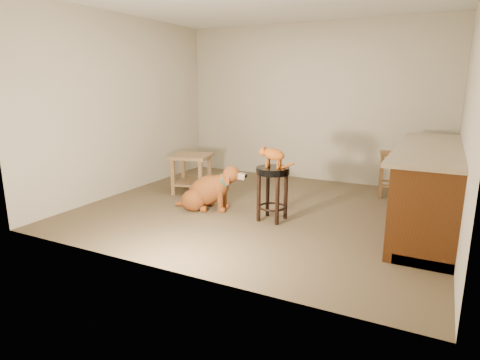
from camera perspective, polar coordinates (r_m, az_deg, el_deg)
The scene contains 8 objects.
floor at distance 5.33m, azimuth 3.13°, elevation -4.22°, with size 4.50×4.00×0.01m, color brown.
room_shell at distance 5.07m, azimuth 3.38°, elevation 14.12°, with size 4.54×4.04×2.62m.
cabinet_run at distance 5.09m, azimuth 25.14°, elevation -1.24°, with size 0.70×2.56×0.94m.
padded_stool at distance 4.81m, azimuth 4.65°, elevation -0.42°, with size 0.40×0.40×0.66m.
wood_stool at distance 6.25m, azimuth 20.75°, elevation 0.81°, with size 0.41×0.41×0.65m.
side_table at distance 6.11m, azimuth -6.91°, elevation 1.76°, with size 0.68×0.68×0.58m.
golden_retriever at distance 5.30m, azimuth -4.60°, elevation -1.64°, with size 1.00×0.55×0.64m.
tabby_kitten at distance 4.75m, azimuth 4.62°, elevation 3.60°, with size 0.45×0.15×0.28m.
Camera 1 is at (2.03, -4.64, 1.64)m, focal length 30.00 mm.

